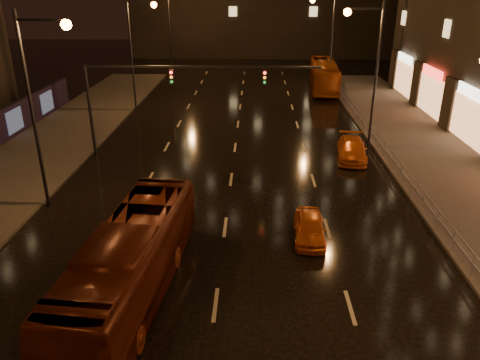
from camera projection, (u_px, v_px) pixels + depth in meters
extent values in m
plane|color=black|center=(234.00, 157.00, 32.16)|extent=(140.00, 140.00, 0.00)
cube|color=#38332D|center=(5.00, 182.00, 27.92)|extent=(7.00, 70.00, 0.15)
cube|color=#38332D|center=(462.00, 188.00, 27.15)|extent=(7.00, 70.00, 0.15)
cylinder|color=black|center=(90.00, 112.00, 31.22)|extent=(0.22, 0.22, 6.20)
cube|color=black|center=(202.00, 67.00, 29.83)|extent=(15.20, 0.14, 0.14)
cube|color=black|center=(172.00, 77.00, 30.14)|extent=(0.32, 0.18, 0.95)
cube|color=black|center=(265.00, 77.00, 29.97)|extent=(0.32, 0.18, 0.95)
sphere|color=#FF1E19|center=(171.00, 72.00, 29.92)|extent=(0.18, 0.18, 0.18)
cylinder|color=#99999E|center=(331.00, 80.00, 53.69)|extent=(0.04, 0.04, 1.00)
cube|color=#99999E|center=(393.00, 153.00, 29.60)|extent=(0.05, 56.00, 0.05)
cube|color=#99999E|center=(392.00, 159.00, 29.76)|extent=(0.05, 56.00, 0.05)
imported|color=#561B0C|center=(131.00, 262.00, 17.38)|extent=(3.49, 10.94, 2.99)
imported|color=#9D450F|center=(324.00, 75.00, 51.57)|extent=(3.42, 11.42, 3.14)
imported|color=#CE5713|center=(310.00, 227.00, 21.70)|extent=(1.60, 3.57, 1.19)
imported|color=#C25412|center=(352.00, 149.00, 31.60)|extent=(2.46, 4.78, 1.33)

